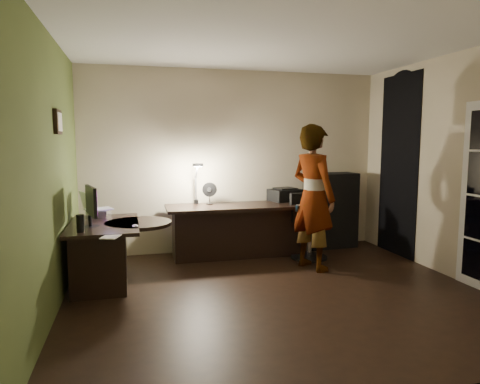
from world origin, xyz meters
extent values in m
cube|color=black|center=(0.00, 0.00, -0.01)|extent=(4.50, 4.00, 0.01)
cube|color=silver|center=(0.00, 0.00, 2.71)|extent=(4.50, 4.00, 0.01)
cube|color=#BEAF8F|center=(0.00, 2.00, 1.35)|extent=(4.50, 0.01, 2.70)
cube|color=#BEAF8F|center=(0.00, -2.00, 1.35)|extent=(4.50, 0.01, 2.70)
cube|color=#BEAF8F|center=(-2.25, 0.00, 1.35)|extent=(0.01, 4.00, 2.70)
cube|color=#BEAF8F|center=(2.25, 0.00, 1.35)|extent=(0.01, 4.00, 2.70)
cube|color=#495A27|center=(-2.24, 0.00, 1.35)|extent=(0.00, 4.00, 2.70)
cube|color=black|center=(2.24, 1.15, 1.30)|extent=(0.01, 0.90, 2.60)
cube|color=black|center=(-2.22, 0.45, 1.85)|extent=(0.04, 0.30, 0.25)
cube|color=black|center=(-1.83, 0.77, 0.36)|extent=(0.78, 1.25, 0.72)
cube|color=black|center=(-0.06, 1.56, 0.38)|extent=(2.01, 0.72, 0.75)
cube|color=black|center=(1.50, 1.78, 0.58)|extent=(0.79, 0.42, 1.16)
cube|color=silver|center=(-1.91, 1.19, 0.76)|extent=(0.30, 0.27, 0.11)
cube|color=silver|center=(-1.91, 1.19, 0.93)|extent=(0.42, 0.41, 0.23)
cube|color=black|center=(-1.97, 0.63, 0.87)|extent=(0.23, 0.51, 0.33)
ellipsoid|color=silver|center=(-1.48, 0.51, 0.72)|extent=(0.10, 0.11, 0.04)
cube|color=black|center=(-1.64, 1.10, 0.71)|extent=(0.08, 0.13, 0.01)
cube|color=black|center=(-1.53, 0.79, 0.71)|extent=(0.04, 0.15, 0.01)
cylinder|color=black|center=(-2.03, 0.33, 0.81)|extent=(0.09, 0.09, 0.20)
cube|color=silver|center=(-1.72, 0.08, 0.71)|extent=(0.22, 0.26, 0.01)
cube|color=black|center=(-0.43, 1.74, 0.91)|extent=(0.23, 0.19, 0.32)
cube|color=navy|center=(0.64, 0.86, 0.80)|extent=(0.21, 0.14, 0.09)
cube|color=black|center=(0.75, 1.80, 0.85)|extent=(0.52, 0.45, 0.20)
cube|color=black|center=(-0.61, 1.83, 1.06)|extent=(0.25, 0.32, 0.63)
cube|color=black|center=(0.91, 1.23, 0.46)|extent=(0.62, 0.62, 0.91)
imported|color=#D8A88C|center=(0.75, 0.78, 0.93)|extent=(0.66, 0.78, 1.87)
camera|label=1|loc=(-1.50, -4.28, 1.66)|focal=32.00mm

